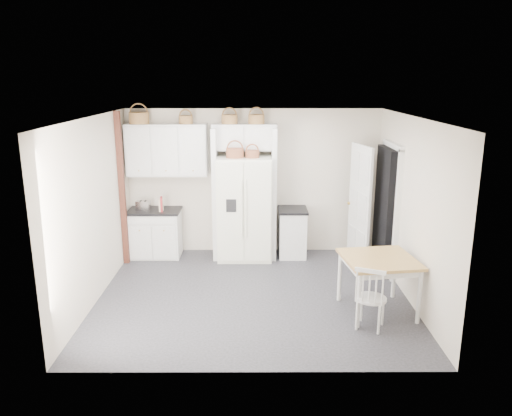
{
  "coord_description": "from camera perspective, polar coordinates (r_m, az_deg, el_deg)",
  "views": [
    {
      "loc": [
        0.03,
        -6.82,
        3.12
      ],
      "look_at": [
        0.05,
        0.4,
        1.23
      ],
      "focal_mm": 35.0,
      "sensor_mm": 36.0,
      "label": 1
    }
  ],
  "objects": [
    {
      "name": "bridge_cabinet",
      "position": [
        8.71,
        -1.34,
        8.12
      ],
      "size": [
        1.12,
        0.34,
        0.45
      ],
      "primitive_type": "cube",
      "color": "silver",
      "rests_on": "wall_back"
    },
    {
      "name": "basket_fridge_b",
      "position": [
        8.45,
        -0.43,
        6.19
      ],
      "size": [
        0.23,
        0.23,
        0.13
      ],
      "primitive_type": "cylinder",
      "color": "brown",
      "rests_on": "refrigerator"
    },
    {
      "name": "cookbook_red",
      "position": [
        8.85,
        -10.75,
        0.44
      ],
      "size": [
        0.06,
        0.17,
        0.25
      ],
      "primitive_type": "cube",
      "rotation": [
        0.0,
        0.0,
        0.15
      ],
      "color": "#A9292D",
      "rests_on": "counter_left"
    },
    {
      "name": "upper_cabinet",
      "position": [
        8.86,
        -10.14,
        6.55
      ],
      "size": [
        1.4,
        0.34,
        0.9
      ],
      "primitive_type": "cube",
      "color": "silver",
      "rests_on": "wall_back"
    },
    {
      "name": "fridge_panel_right",
      "position": [
        8.75,
        2.03,
        1.66
      ],
      "size": [
        0.08,
        0.6,
        2.3
      ],
      "primitive_type": "cube",
      "color": "silver",
      "rests_on": "floor"
    },
    {
      "name": "toaster",
      "position": [
        9.0,
        -12.76,
        0.28
      ],
      "size": [
        0.25,
        0.17,
        0.16
      ],
      "primitive_type": "cube",
      "rotation": [
        0.0,
        0.0,
        -0.15
      ],
      "color": "silver",
      "rests_on": "counter_left"
    },
    {
      "name": "basket_bridge_b",
      "position": [
        8.67,
        0.05,
        10.12
      ],
      "size": [
        0.28,
        0.28,
        0.16
      ],
      "primitive_type": "cylinder",
      "color": "brown",
      "rests_on": "bridge_cabinet"
    },
    {
      "name": "floor",
      "position": [
        7.5,
        -0.36,
        -9.91
      ],
      "size": [
        4.5,
        4.5,
        0.0
      ],
      "primitive_type": "plane",
      "color": "#232227",
      "rests_on": "ground"
    },
    {
      "name": "door_slab",
      "position": [
        8.6,
        11.74,
        0.28
      ],
      "size": [
        0.21,
        0.79,
        2.05
      ],
      "primitive_type": "cube",
      "rotation": [
        0.0,
        0.0,
        -1.36
      ],
      "color": "white",
      "rests_on": "floor"
    },
    {
      "name": "counter_right",
      "position": [
        8.84,
        4.21,
        -0.22
      ],
      "size": [
        0.51,
        0.61,
        0.04
      ],
      "primitive_type": "cube",
      "color": "black",
      "rests_on": "base_cab_right"
    },
    {
      "name": "basket_bridge_a",
      "position": [
        8.69,
        -3.05,
        10.09
      ],
      "size": [
        0.27,
        0.27,
        0.15
      ],
      "primitive_type": "cylinder",
      "color": "brown",
      "rests_on": "bridge_cabinet"
    },
    {
      "name": "wall_back",
      "position": [
        9.0,
        -0.33,
        3.02
      ],
      "size": [
        4.5,
        0.0,
        4.5
      ],
      "primitive_type": "plane",
      "rotation": [
        1.57,
        0.0,
        0.0
      ],
      "color": "beige",
      "rests_on": "floor"
    },
    {
      "name": "wall_left",
      "position": [
        7.41,
        -18.04,
        -0.26
      ],
      "size": [
        0.0,
        4.0,
        4.0
      ],
      "primitive_type": "plane",
      "rotation": [
        1.57,
        0.0,
        1.57
      ],
      "color": "beige",
      "rests_on": "floor"
    },
    {
      "name": "refrigerator",
      "position": [
        8.74,
        -1.31,
        0.0
      ],
      "size": [
        0.94,
        0.75,
        1.81
      ],
      "primitive_type": "cube",
      "color": "white",
      "rests_on": "floor"
    },
    {
      "name": "base_cab_right",
      "position": [
        8.96,
        4.16,
        -2.91
      ],
      "size": [
        0.47,
        0.57,
        0.83
      ],
      "primitive_type": "cube",
      "color": "silver",
      "rests_on": "floor"
    },
    {
      "name": "dining_table",
      "position": [
        7.05,
        13.73,
        -8.53
      ],
      "size": [
        1.05,
        1.05,
        0.78
      ],
      "primitive_type": "cube",
      "rotation": [
        0.0,
        0.0,
        0.13
      ],
      "color": "#A77241",
      "rests_on": "floor"
    },
    {
      "name": "fridge_panel_left",
      "position": [
        8.77,
        -4.65,
        1.66
      ],
      "size": [
        0.08,
        0.6,
        2.3
      ],
      "primitive_type": "cube",
      "color": "silver",
      "rests_on": "floor"
    },
    {
      "name": "basket_upper_a",
      "position": [
        8.9,
        -13.22,
        9.97
      ],
      "size": [
        0.34,
        0.34,
        0.2
      ],
      "primitive_type": "cylinder",
      "color": "brown",
      "rests_on": "upper_cabinet"
    },
    {
      "name": "basket_upper_c",
      "position": [
        8.76,
        -8.03,
        9.95
      ],
      "size": [
        0.24,
        0.24,
        0.14
      ],
      "primitive_type": "cylinder",
      "color": "brown",
      "rests_on": "upper_cabinet"
    },
    {
      "name": "base_cab_left",
      "position": [
        9.11,
        -11.42,
        -2.92
      ],
      "size": [
        0.88,
        0.56,
        0.82
      ],
      "primitive_type": "cube",
      "color": "silver",
      "rests_on": "floor"
    },
    {
      "name": "basket_fridge_a",
      "position": [
        8.45,
        -2.42,
        6.3
      ],
      "size": [
        0.3,
        0.3,
        0.16
      ],
      "primitive_type": "cylinder",
      "color": "brown",
      "rests_on": "refrigerator"
    },
    {
      "name": "trim_post",
      "position": [
        8.66,
        -15.07,
        2.04
      ],
      "size": [
        0.09,
        0.09,
        2.6
      ],
      "primitive_type": "cube",
      "color": "#461C14",
      "rests_on": "floor"
    },
    {
      "name": "cookbook_cream",
      "position": [
        8.86,
        -10.78,
        0.33
      ],
      "size": [
        0.06,
        0.15,
        0.22
      ],
      "primitive_type": "cube",
      "rotation": [
        0.0,
        0.0,
        -0.19
      ],
      "color": "#F3E5BF",
      "rests_on": "counter_left"
    },
    {
      "name": "doorway_void",
      "position": [
        8.37,
        14.61,
        -0.3
      ],
      "size": [
        0.18,
        0.85,
        2.05
      ],
      "primitive_type": "cube",
      "color": "black",
      "rests_on": "floor"
    },
    {
      "name": "ceiling",
      "position": [
        6.84,
        -0.39,
        10.32
      ],
      "size": [
        4.5,
        4.5,
        0.0
      ],
      "primitive_type": "plane",
      "color": "white",
      "rests_on": "wall_back"
    },
    {
      "name": "counter_left",
      "position": [
        9.0,
        -11.55,
        -0.33
      ],
      "size": [
        0.92,
        0.59,
        0.04
      ],
      "primitive_type": "cube",
      "color": "black",
      "rests_on": "base_cab_left"
    },
    {
      "name": "windsor_chair",
      "position": [
        6.6,
        13.0,
        -10.04
      ],
      "size": [
        0.51,
        0.49,
        0.81
      ],
      "primitive_type": "cube",
      "rotation": [
        0.0,
        0.0,
        -0.41
      ],
      "color": "silver",
      "rests_on": "floor"
    },
    {
      "name": "wall_right",
      "position": [
        7.4,
        17.34,
        -0.24
      ],
      "size": [
        0.0,
        4.0,
        4.0
      ],
      "primitive_type": "plane",
      "rotation": [
        1.57,
        0.0,
        -1.57
      ],
      "color": "beige",
      "rests_on": "floor"
    }
  ]
}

